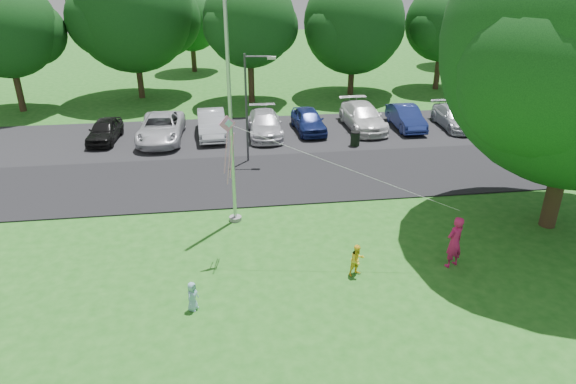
{
  "coord_description": "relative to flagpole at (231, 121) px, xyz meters",
  "views": [
    {
      "loc": [
        -3.83,
        -13.46,
        9.89
      ],
      "look_at": [
        -1.48,
        4.0,
        1.6
      ],
      "focal_mm": 32.0,
      "sensor_mm": 36.0,
      "label": 1
    }
  ],
  "objects": [
    {
      "name": "trash_can",
      "position": [
        6.97,
        7.81,
        -3.74
      ],
      "size": [
        0.54,
        0.54,
        0.86
      ],
      "rotation": [
        0.0,
        0.0,
        -0.07
      ],
      "color": "black",
      "rests_on": "ground"
    },
    {
      "name": "parked_cars",
      "position": [
        3.22,
        10.45,
        -3.42
      ],
      "size": [
        22.55,
        5.74,
        1.46
      ],
      "color": "black",
      "rests_on": "ground"
    },
    {
      "name": "tree_row",
      "position": [
        5.09,
        19.23,
        1.55
      ],
      "size": [
        64.35,
        11.94,
        10.88
      ],
      "color": "#332316",
      "rests_on": "ground"
    },
    {
      "name": "child_yellow",
      "position": [
        3.89,
        -4.41,
        -3.6
      ],
      "size": [
        0.67,
        0.61,
        1.13
      ],
      "primitive_type": "imported",
      "rotation": [
        0.0,
        0.0,
        0.4
      ],
      "color": "yellow",
      "rests_on": "ground"
    },
    {
      "name": "street_lamp",
      "position": [
        1.14,
        6.31,
        -0.87
      ],
      "size": [
        1.54,
        0.34,
        5.49
      ],
      "rotation": [
        0.0,
        0.0,
        -0.12
      ],
      "color": "#3F3F44",
      "rests_on": "ground"
    },
    {
      "name": "child_blue",
      "position": [
        -1.5,
        -5.57,
        -3.69
      ],
      "size": [
        0.49,
        0.56,
        0.96
      ],
      "primitive_type": "imported",
      "rotation": [
        0.0,
        0.0,
        1.07
      ],
      "color": "#82B6C7",
      "rests_on": "ground"
    },
    {
      "name": "kite",
      "position": [
        0.08,
        -2.52,
        0.17
      ],
      "size": [
        7.71,
        2.13,
        2.99
      ],
      "rotation": [
        0.0,
        0.0,
        0.3
      ],
      "color": "pink",
      "rests_on": "ground"
    },
    {
      "name": "park_road",
      "position": [
        3.5,
        4.0,
        -4.14
      ],
      "size": [
        60.0,
        6.0,
        0.06
      ],
      "primitive_type": "cube",
      "color": "black",
      "rests_on": "ground"
    },
    {
      "name": "ground",
      "position": [
        3.5,
        -5.0,
        -4.17
      ],
      "size": [
        120.0,
        120.0,
        0.0
      ],
      "primitive_type": "plane",
      "color": "#1F641A",
      "rests_on": "ground"
    },
    {
      "name": "woman",
      "position": [
        7.27,
        -4.33,
        -3.22
      ],
      "size": [
        0.81,
        0.69,
        1.89
      ],
      "primitive_type": "imported",
      "rotation": [
        0.0,
        0.0,
        3.55
      ],
      "color": "#C31A5A",
      "rests_on": "ground"
    },
    {
      "name": "parking_strip",
      "position": [
        3.5,
        10.5,
        -4.14
      ],
      "size": [
        42.0,
        7.0,
        0.06
      ],
      "primitive_type": "cube",
      "color": "black",
      "rests_on": "ground"
    },
    {
      "name": "horizon_trees",
      "position": [
        7.56,
        28.88,
        0.14
      ],
      "size": [
        77.46,
        7.2,
        7.02
      ],
      "color": "#332316",
      "rests_on": "ground"
    },
    {
      "name": "flagpole",
      "position": [
        0.0,
        0.0,
        0.0
      ],
      "size": [
        0.5,
        0.5,
        10.0
      ],
      "color": "#B7BABF",
      "rests_on": "ground"
    }
  ]
}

